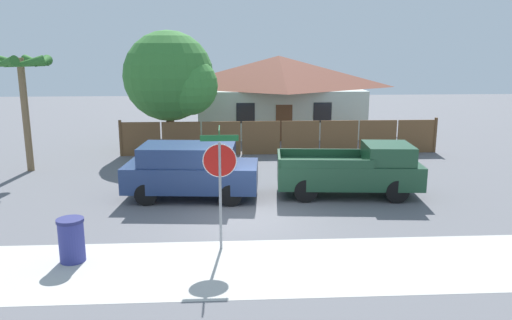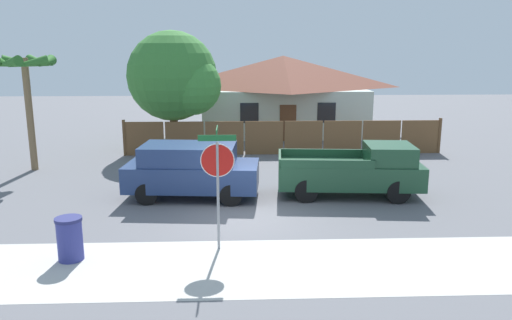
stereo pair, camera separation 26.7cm
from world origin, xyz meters
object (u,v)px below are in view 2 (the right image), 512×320
(trash_bin, at_px, (70,239))
(palm_tree, at_px, (25,72))
(oak_tree, at_px, (176,78))
(orange_pickup, at_px, (355,171))
(stop_sign, at_px, (218,168))
(house, at_px, (283,93))
(red_suv, at_px, (192,169))

(trash_bin, bearing_deg, palm_tree, 115.58)
(oak_tree, height_order, palm_tree, oak_tree)
(orange_pickup, height_order, stop_sign, stop_sign)
(trash_bin, bearing_deg, stop_sign, 8.82)
(house, xyz_separation_m, stop_sign, (-3.30, -18.19, -0.25))
(orange_pickup, relative_size, trash_bin, 4.68)
(house, height_order, palm_tree, palm_tree)
(oak_tree, relative_size, red_suv, 1.28)
(house, xyz_separation_m, orange_pickup, (1.24, -13.68, -1.48))
(oak_tree, bearing_deg, house, 44.33)
(orange_pickup, xyz_separation_m, trash_bin, (-8.09, -5.06, -0.35))
(house, bearing_deg, red_suv, -107.69)
(oak_tree, xyz_separation_m, stop_sign, (2.41, -12.61, -1.47))
(red_suv, bearing_deg, stop_sign, -72.03)
(oak_tree, relative_size, trash_bin, 5.49)
(orange_pickup, bearing_deg, stop_sign, -130.38)
(palm_tree, bearing_deg, oak_tree, 33.96)
(orange_pickup, bearing_deg, red_suv, -175.33)
(red_suv, height_order, trash_bin, red_suv)
(red_suv, bearing_deg, palm_tree, 153.27)
(house, distance_m, palm_tree, 14.80)
(stop_sign, bearing_deg, house, 79.58)
(palm_tree, height_order, red_suv, palm_tree)
(oak_tree, xyz_separation_m, trash_bin, (-1.13, -13.15, -3.05))
(trash_bin, bearing_deg, house, 69.92)
(oak_tree, xyz_separation_m, red_suv, (1.36, -8.08, -2.60))
(palm_tree, relative_size, red_suv, 1.03)
(red_suv, relative_size, orange_pickup, 0.92)
(palm_tree, xyz_separation_m, trash_bin, (4.49, -9.37, -3.51))
(oak_tree, distance_m, red_suv, 8.59)
(palm_tree, bearing_deg, red_suv, -31.60)
(stop_sign, relative_size, trash_bin, 2.92)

